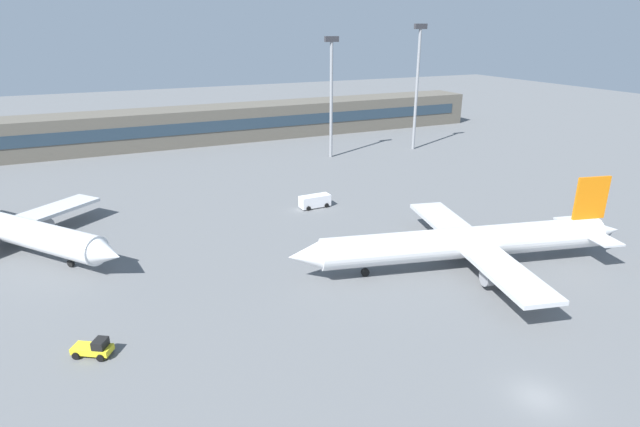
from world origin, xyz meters
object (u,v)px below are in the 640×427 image
at_px(baggage_tug_yellow, 94,348).
at_px(service_van_white, 315,201).
at_px(floodlight_tower_east, 331,90).
at_px(airplane_mid, 6,228).
at_px(airplane_near, 463,243).
at_px(floodlight_tower_west, 417,80).

bearing_deg(baggage_tug_yellow, service_van_white, 39.55).
bearing_deg(floodlight_tower_east, baggage_tug_yellow, -131.59).
bearing_deg(airplane_mid, service_van_white, -2.02).
distance_m(baggage_tug_yellow, service_van_white, 45.87).
height_order(airplane_near, airplane_mid, airplane_near).
distance_m(service_van_white, floodlight_tower_west, 52.24).
distance_m(airplane_mid, service_van_white, 45.09).
xyz_separation_m(airplane_near, floodlight_tower_west, (32.52, 58.19, 13.41)).
relative_size(baggage_tug_yellow, floodlight_tower_east, 0.14).
bearing_deg(baggage_tug_yellow, airplane_mid, 107.38).
height_order(airplane_near, floodlight_tower_east, floodlight_tower_east).
height_order(airplane_mid, service_van_white, airplane_mid).
xyz_separation_m(airplane_mid, service_van_white, (45.01, -1.59, -2.09)).
relative_size(airplane_mid, floodlight_tower_west, 1.19).
bearing_deg(floodlight_tower_west, service_van_white, -143.52).
distance_m(airplane_near, airplane_mid, 60.59).
xyz_separation_m(service_van_white, floodlight_tower_east, (17.87, 30.77, 14.30)).
distance_m(floodlight_tower_west, floodlight_tower_east, 22.28).
distance_m(airplane_mid, floodlight_tower_west, 90.61).
bearing_deg(service_van_white, airplane_mid, 177.98).
relative_size(airplane_mid, floodlight_tower_east, 1.31).
distance_m(service_van_white, floodlight_tower_east, 38.35).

